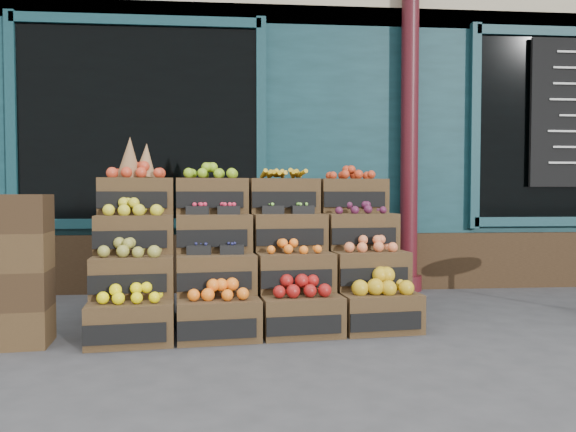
{
  "coord_description": "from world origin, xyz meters",
  "views": [
    {
      "loc": [
        -0.59,
        -3.72,
        1.03
      ],
      "look_at": [
        -0.2,
        0.7,
        0.85
      ],
      "focal_mm": 35.0,
      "sensor_mm": 36.0,
      "label": 1
    }
  ],
  "objects": [
    {
      "name": "ground",
      "position": [
        0.0,
        0.0,
        0.0
      ],
      "size": [
        60.0,
        60.0,
        0.0
      ],
      "primitive_type": "plane",
      "color": "#3A3A3D",
      "rests_on": "ground"
    },
    {
      "name": "shop_facade",
      "position": [
        0.0,
        5.11,
        2.4
      ],
      "size": [
        12.0,
        6.24,
        4.8
      ],
      "color": "#11343A",
      "rests_on": "ground"
    },
    {
      "name": "crate_display",
      "position": [
        -0.5,
        0.75,
        0.46
      ],
      "size": [
        2.48,
        1.4,
        1.48
      ],
      "rotation": [
        0.0,
        0.0,
        0.11
      ],
      "color": "#422E1A",
      "rests_on": "ground"
    },
    {
      "name": "spare_crates",
      "position": [
        -2.13,
        0.18,
        0.51
      ],
      "size": [
        0.55,
        0.41,
        1.02
      ],
      "rotation": [
        0.0,
        0.0,
        0.11
      ],
      "color": "#422E1A",
      "rests_on": "ground"
    },
    {
      "name": "shopkeeper",
      "position": [
        -1.12,
        2.69,
        1.1
      ],
      "size": [
        0.87,
        0.63,
        2.21
      ],
      "primitive_type": "imported",
      "rotation": [
        0.0,
        0.0,
        3.27
      ],
      "color": "#1B5F32",
      "rests_on": "ground"
    }
  ]
}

